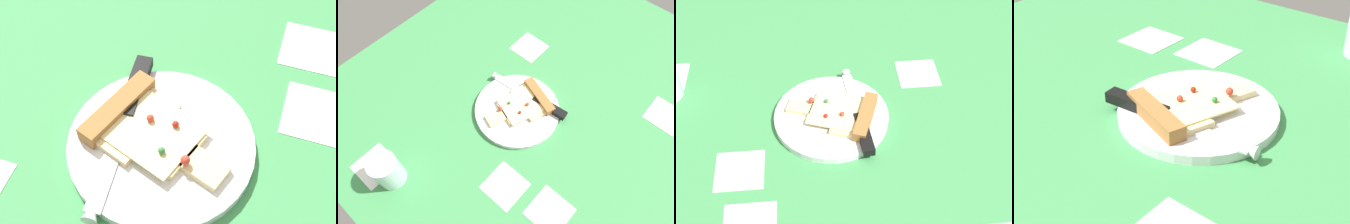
# 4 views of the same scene
# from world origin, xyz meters

# --- Properties ---
(ground_plane) EXTENTS (1.12, 1.12, 0.03)m
(ground_plane) POSITION_xyz_m (-0.00, -0.00, -0.01)
(ground_plane) COLOR #3D8C4C
(ground_plane) RESTS_ON ground
(plate) EXTENTS (0.23, 0.23, 0.01)m
(plate) POSITION_xyz_m (-0.09, 0.05, 0.01)
(plate) COLOR silver
(plate) RESTS_ON ground_plane
(pizza_slice) EXTENTS (0.19, 0.14, 0.02)m
(pizza_slice) POSITION_xyz_m (-0.06, 0.04, 0.02)
(pizza_slice) COLOR beige
(pizza_slice) RESTS_ON plate
(knife) EXTENTS (0.04, 0.24, 0.02)m
(knife) POSITION_xyz_m (-0.03, 0.03, 0.02)
(knife) COLOR silver
(knife) RESTS_ON plate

